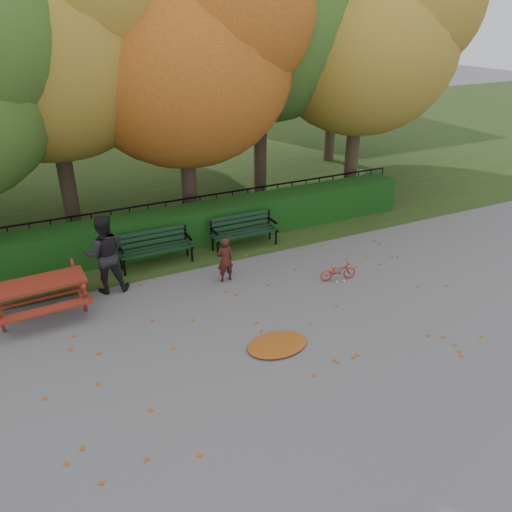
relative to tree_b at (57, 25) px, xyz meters
name	(u,v)px	position (x,y,z in m)	size (l,w,h in m)	color
ground	(270,326)	(2.44, -6.75, -5.40)	(90.00, 90.00, 0.00)	#5E5E62
grass_strip	(119,159)	(2.44, 7.25, -5.40)	(90.00, 90.00, 0.00)	#213614
building_right	(183,6)	(10.44, 21.25, 0.60)	(9.00, 6.00, 12.00)	#B9A991
hedge	(194,226)	(2.44, -2.25, -4.90)	(13.00, 0.90, 1.00)	black
iron_fence	(184,215)	(2.44, -1.45, -4.87)	(14.00, 0.04, 1.02)	black
tree_b	(57,25)	(0.00, 0.00, 0.00)	(6.72, 6.40, 8.79)	#32281C
tree_c	(196,49)	(3.28, -0.78, -0.58)	(6.30, 6.00, 8.00)	#32281C
tree_d	(276,1)	(6.32, 0.48, 0.58)	(7.14, 6.80, 9.58)	#32281C
tree_e	(376,34)	(8.97, -0.98, -0.32)	(6.09, 5.80, 8.16)	#32281C
tree_g	(348,21)	(10.78, 3.02, -0.03)	(6.30, 6.00, 8.55)	#32281C
bench_left	(155,245)	(1.14, -3.04, -4.88)	(1.80, 0.57, 0.88)	black
bench_right	(243,228)	(3.54, -3.04, -4.88)	(1.80, 0.57, 0.88)	black
picnic_table	(39,290)	(-1.62, -4.29, -4.80)	(1.89, 1.55, 0.89)	maroon
leaf_pile	(277,344)	(2.25, -7.40, -5.36)	(1.20, 0.83, 0.08)	brown
leaf_scatter	(264,318)	(2.44, -6.45, -5.40)	(9.00, 5.70, 0.01)	brown
child	(225,260)	(2.37, -4.59, -4.86)	(0.40, 0.26, 1.09)	#3B1513
adult	(105,254)	(-0.18, -3.85, -4.49)	(0.89, 0.69, 1.82)	black
bicycle	(338,271)	(4.77, -5.72, -5.17)	(0.30, 0.87, 0.46)	#B42210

